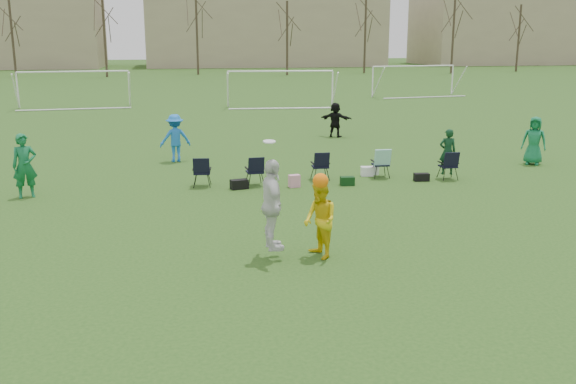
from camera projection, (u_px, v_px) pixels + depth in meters
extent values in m
plane|color=#234B17|center=(347.00, 268.00, 13.43)|extent=(260.00, 260.00, 0.00)
imported|color=#126839|center=(25.00, 166.00, 19.11)|extent=(0.81, 0.65, 1.93)
imported|color=blue|center=(175.00, 138.00, 24.67)|extent=(1.29, 0.90, 1.83)
imported|color=#137043|center=(534.00, 141.00, 24.12)|extent=(1.06, 0.98, 1.81)
imported|color=black|center=(335.00, 120.00, 30.78)|extent=(1.56, 1.26, 1.67)
imported|color=silver|center=(272.00, 205.00, 13.67)|extent=(0.55, 1.18, 1.98)
imported|color=yellow|center=(320.00, 220.00, 13.88)|extent=(0.82, 0.95, 1.69)
sphere|color=orange|center=(321.00, 181.00, 13.67)|extent=(0.34, 0.34, 0.34)
cylinder|color=white|center=(269.00, 142.00, 13.44)|extent=(0.27, 0.27, 0.05)
imported|color=#0E341B|center=(448.00, 152.00, 21.68)|extent=(0.62, 0.46, 1.56)
cube|color=black|center=(239.00, 184.00, 20.37)|extent=(0.60, 0.41, 0.30)
cube|color=pink|center=(294.00, 181.00, 20.59)|extent=(0.38, 0.28, 0.40)
cube|color=black|center=(347.00, 181.00, 20.88)|extent=(0.47, 0.32, 0.28)
cube|color=white|center=(367.00, 171.00, 22.28)|extent=(0.46, 0.36, 0.32)
cylinder|color=white|center=(375.00, 170.00, 22.49)|extent=(0.26, 0.26, 0.30)
cube|color=black|center=(421.00, 177.00, 21.50)|extent=(0.52, 0.31, 0.26)
cube|color=black|center=(202.00, 172.00, 20.65)|extent=(0.66, 0.66, 0.96)
cube|color=black|center=(255.00, 171.00, 20.79)|extent=(0.65, 0.65, 0.96)
cube|color=black|center=(320.00, 166.00, 21.63)|extent=(0.61, 0.61, 0.96)
cube|color=black|center=(380.00, 164.00, 21.98)|extent=(0.62, 0.62, 0.96)
cube|color=black|center=(448.00, 165.00, 21.69)|extent=(0.60, 0.60, 0.96)
cylinder|color=white|center=(18.00, 91.00, 43.00)|extent=(0.12, 0.12, 2.40)
cylinder|color=white|center=(129.00, 88.00, 44.87)|extent=(0.12, 0.12, 2.40)
cylinder|color=white|center=(73.00, 72.00, 43.65)|extent=(7.28, 0.76, 0.12)
cylinder|color=white|center=(228.00, 89.00, 44.06)|extent=(0.12, 0.12, 2.40)
cylinder|color=white|center=(332.00, 88.00, 44.83)|extent=(0.12, 0.12, 2.40)
cylinder|color=white|center=(281.00, 71.00, 44.16)|extent=(7.29, 0.63, 0.12)
cylinder|color=white|center=(373.00, 82.00, 51.14)|extent=(0.12, 0.12, 2.40)
cylinder|color=white|center=(452.00, 80.00, 53.36)|extent=(0.12, 0.12, 2.40)
cylinder|color=white|center=(414.00, 66.00, 51.97)|extent=(7.25, 1.13, 0.12)
cylinder|color=#382B21|center=(13.00, 39.00, 76.95)|extent=(0.28, 0.28, 9.00)
cylinder|color=#382B21|center=(104.00, 33.00, 75.84)|extent=(0.28, 0.28, 10.20)
cylinder|color=#382B21|center=(197.00, 29.00, 80.47)|extent=(0.28, 0.28, 11.40)
cylinder|color=#382B21|center=(287.00, 39.00, 79.78)|extent=(0.28, 0.28, 9.00)
cylinder|color=#382B21|center=(365.00, 34.00, 84.41)|extent=(0.28, 0.28, 10.20)
cylinder|color=#382B21|center=(453.00, 29.00, 83.30)|extent=(0.28, 0.28, 11.40)
cylinder|color=#382B21|center=(519.00, 38.00, 88.35)|extent=(0.28, 0.28, 9.00)
cube|color=tan|center=(264.00, 32.00, 106.02)|extent=(38.00, 16.00, 11.00)
cube|color=tan|center=(505.00, 26.00, 113.21)|extent=(30.00, 16.00, 13.00)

